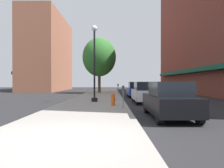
# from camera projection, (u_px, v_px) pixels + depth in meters

# --- Properties ---
(ground_plane) EXTENTS (90.00, 90.00, 0.00)m
(ground_plane) POSITION_uv_depth(u_px,v_px,m) (136.00, 97.00, 24.10)
(ground_plane) COLOR #232326
(sidewalk_slab) EXTENTS (4.80, 50.00, 0.12)m
(sidewalk_slab) POSITION_uv_depth(u_px,v_px,m) (100.00, 96.00, 25.10)
(sidewalk_slab) COLOR gray
(sidewalk_slab) RESTS_ON ground
(building_right_brick) EXTENTS (6.80, 40.00, 20.85)m
(building_right_brick) POSITION_uv_depth(u_px,v_px,m) (219.00, 13.00, 27.99)
(building_right_brick) COLOR brown
(building_right_brick) RESTS_ON ground
(building_far_background) EXTENTS (6.80, 18.00, 14.19)m
(building_far_background) POSITION_uv_depth(u_px,v_px,m) (49.00, 54.00, 43.04)
(building_far_background) COLOR #9E6047
(building_far_background) RESTS_ON ground
(lamppost) EXTENTS (0.48, 0.48, 5.90)m
(lamppost) POSITION_uv_depth(u_px,v_px,m) (95.00, 62.00, 17.08)
(lamppost) COLOR black
(lamppost) RESTS_ON sidewalk_slab
(fire_hydrant) EXTENTS (0.33, 0.26, 0.79)m
(fire_hydrant) POSITION_uv_depth(u_px,v_px,m) (113.00, 99.00, 14.30)
(fire_hydrant) COLOR #E05614
(fire_hydrant) RESTS_ON sidewalk_slab
(parking_meter_near) EXTENTS (0.14, 0.09, 1.31)m
(parking_meter_near) POSITION_uv_depth(u_px,v_px,m) (123.00, 94.00, 12.92)
(parking_meter_near) COLOR slate
(parking_meter_near) RESTS_ON sidewalk_slab
(parking_meter_far) EXTENTS (0.14, 0.09, 1.31)m
(parking_meter_far) POSITION_uv_depth(u_px,v_px,m) (118.00, 88.00, 24.11)
(parking_meter_far) COLOR slate
(parking_meter_far) RESTS_ON sidewalk_slab
(tree_near) EXTENTS (4.87, 4.87, 7.95)m
(tree_near) POSITION_uv_depth(u_px,v_px,m) (99.00, 57.00, 32.20)
(tree_near) COLOR #4C3823
(tree_near) RESTS_ON sidewalk_slab
(car_black) EXTENTS (1.80, 4.30, 1.66)m
(car_black) POSITION_uv_depth(u_px,v_px,m) (169.00, 100.00, 10.05)
(car_black) COLOR black
(car_black) RESTS_ON ground
(car_white) EXTENTS (1.80, 4.30, 1.66)m
(car_white) POSITION_uv_depth(u_px,v_px,m) (145.00, 93.00, 17.36)
(car_white) COLOR black
(car_white) RESTS_ON ground
(car_blue) EXTENTS (1.80, 4.30, 1.66)m
(car_blue) POSITION_uv_depth(u_px,v_px,m) (136.00, 90.00, 23.82)
(car_blue) COLOR black
(car_blue) RESTS_ON ground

